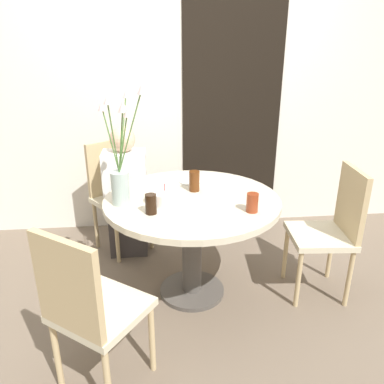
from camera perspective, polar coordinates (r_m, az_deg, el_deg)
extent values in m
plane|color=#6B5B4C|center=(2.81, 0.00, -14.93)|extent=(16.00, 16.00, 0.00)
cube|color=silver|center=(3.45, -2.03, 15.35)|extent=(8.00, 0.05, 2.60)
cube|color=black|center=(3.53, 6.02, 10.86)|extent=(0.90, 0.01, 2.05)
cylinder|color=beige|center=(2.45, 0.00, -1.31)|extent=(1.15, 1.15, 0.04)
cylinder|color=#4C4742|center=(2.61, 0.00, -8.49)|extent=(0.14, 0.14, 0.67)
cylinder|color=#4C4742|center=(2.80, 0.00, -14.69)|extent=(0.46, 0.46, 0.03)
cube|color=beige|center=(3.21, -10.68, -1.29)|extent=(0.56, 0.56, 0.04)
cube|color=tan|center=(3.27, -12.70, 3.67)|extent=(0.33, 0.26, 0.46)
cylinder|color=tan|center=(3.09, -11.34, -7.00)|extent=(0.03, 0.03, 0.43)
cylinder|color=tan|center=(3.26, -6.26, -5.16)|extent=(0.03, 0.03, 0.43)
cylinder|color=tan|center=(3.36, -14.42, -4.88)|extent=(0.03, 0.03, 0.43)
cylinder|color=tan|center=(3.51, -9.58, -3.29)|extent=(0.03, 0.03, 0.43)
cube|color=beige|center=(1.99, -13.57, -17.06)|extent=(0.56, 0.56, 0.04)
cube|color=tan|center=(1.75, -18.49, -13.50)|extent=(0.33, 0.25, 0.46)
cylinder|color=tan|center=(2.15, -6.12, -21.28)|extent=(0.03, 0.03, 0.43)
cylinder|color=tan|center=(2.32, -13.24, -17.95)|extent=(0.03, 0.03, 0.43)
cylinder|color=tan|center=(2.16, -19.88, -22.39)|extent=(0.03, 0.03, 0.43)
cube|color=beige|center=(2.73, 18.86, -6.34)|extent=(0.43, 0.43, 0.04)
cube|color=tan|center=(2.70, 23.13, -1.43)|extent=(0.07, 0.38, 0.46)
cylinder|color=tan|center=(2.93, 14.06, -8.99)|extent=(0.03, 0.03, 0.43)
cylinder|color=tan|center=(2.65, 15.91, -12.67)|extent=(0.03, 0.03, 0.43)
cylinder|color=tan|center=(3.03, 20.34, -8.63)|extent=(0.03, 0.03, 0.43)
cylinder|color=tan|center=(2.77, 22.81, -12.08)|extent=(0.03, 0.03, 0.43)
cylinder|color=white|center=(2.36, -4.18, -0.71)|extent=(0.21, 0.21, 0.08)
cylinder|color=#E54C4C|center=(2.34, -4.22, 0.73)|extent=(0.01, 0.01, 0.04)
cylinder|color=#9EB2AD|center=(2.36, -10.84, 0.61)|extent=(0.11, 0.11, 0.21)
cylinder|color=#4C7538|center=(2.29, -12.30, 7.76)|extent=(0.09, 0.05, 0.39)
cone|color=beige|center=(2.28, -13.63, 12.59)|extent=(0.05, 0.05, 0.05)
cylinder|color=#4C7538|center=(2.35, -10.51, 8.88)|extent=(0.07, 0.18, 0.45)
cone|color=beige|center=(2.39, -9.99, 14.57)|extent=(0.05, 0.05, 0.05)
cylinder|color=#4C7538|center=(2.23, -9.42, 8.96)|extent=(0.17, 0.06, 0.50)
cone|color=beige|center=(2.16, -7.63, 15.36)|extent=(0.06, 0.06, 0.06)
cylinder|color=#4C7538|center=(2.24, -10.77, 7.70)|extent=(0.06, 0.06, 0.40)
cone|color=beige|center=(2.18, -10.49, 12.71)|extent=(0.06, 0.06, 0.06)
cylinder|color=#4C7538|center=(2.21, -11.87, 8.03)|extent=(0.03, 0.12, 0.45)
cone|color=beige|center=(2.12, -12.82, 13.51)|extent=(0.04, 0.04, 0.05)
cylinder|color=#4C7538|center=(2.23, -10.45, 7.29)|extent=(0.08, 0.08, 0.38)
cone|color=beige|center=(2.16, -9.82, 11.90)|extent=(0.05, 0.05, 0.05)
cylinder|color=white|center=(2.72, -0.01, 1.64)|extent=(0.18, 0.18, 0.01)
cylinder|color=#51280F|center=(2.54, 0.36, 1.68)|extent=(0.07, 0.07, 0.14)
cylinder|color=black|center=(2.21, -6.29, -1.82)|extent=(0.07, 0.07, 0.12)
cylinder|color=maroon|center=(2.25, 9.18, -1.62)|extent=(0.07, 0.07, 0.12)
cube|color=#383333|center=(3.23, -9.65, -5.19)|extent=(0.31, 0.24, 0.47)
cube|color=white|center=(3.06, -10.16, 2.25)|extent=(0.34, 0.24, 0.42)
sphere|color=#D1A889|center=(2.98, -10.55, 7.90)|extent=(0.20, 0.20, 0.20)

